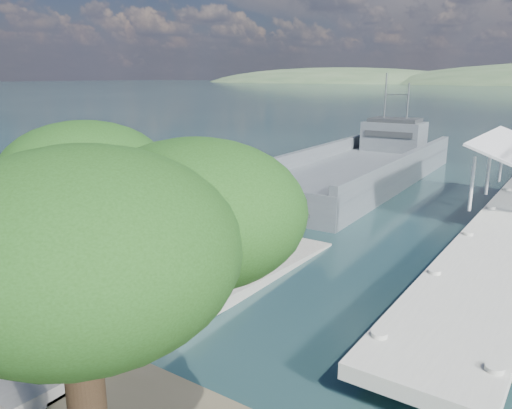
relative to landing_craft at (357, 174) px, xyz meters
name	(u,v)px	position (x,y,z in m)	size (l,w,h in m)	color
ground	(158,272)	(0.40, -23.86, -0.81)	(1400.00, 1400.00, 0.00)	#173138
boat_ramp	(142,274)	(0.40, -24.86, -0.56)	(10.00, 18.00, 0.50)	gray
shoreline_rocks	(82,245)	(-5.80, -23.36, -0.81)	(3.20, 5.60, 0.90)	#565553
landing_craft	(357,174)	(0.00, 0.00, 0.00)	(9.35, 33.48, 9.87)	#4F565D
military_truck	(207,205)	(0.57, -20.45, 1.73)	(4.90, 9.20, 4.10)	black
soldier	(113,227)	(-3.06, -23.42, 0.68)	(0.72, 0.47, 1.97)	#20301A
overhang_tree	(77,247)	(9.26, -34.18, 5.22)	(8.29, 7.63, 7.52)	black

